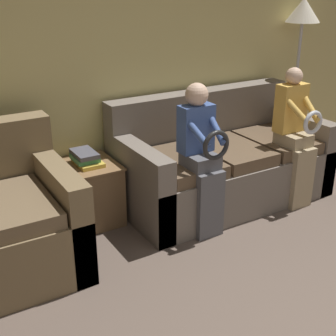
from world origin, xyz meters
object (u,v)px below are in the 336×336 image
at_px(book_stack, 86,158).
at_px(floor_lamp, 302,23).
at_px(child_left_seated, 202,153).
at_px(side_shelf, 89,192).
at_px(child_right_seated, 296,133).
at_px(couch_main, 220,164).

xyz_separation_m(book_stack, floor_lamp, (2.40, 0.07, 0.94)).
relative_size(child_left_seated, side_shelf, 2.32).
distance_m(child_right_seated, book_stack, 1.85).
bearing_deg(book_stack, child_left_seated, -40.06).
height_order(child_left_seated, child_right_seated, child_right_seated).
bearing_deg(child_right_seated, side_shelf, 160.60).
height_order(child_left_seated, floor_lamp, floor_lamp).
relative_size(child_left_seated, child_right_seated, 0.98).
height_order(couch_main, side_shelf, couch_main).
height_order(child_left_seated, book_stack, child_left_seated).
xyz_separation_m(couch_main, child_right_seated, (0.51, -0.41, 0.34)).
relative_size(child_left_seated, book_stack, 4.11).
xyz_separation_m(child_left_seated, child_right_seated, (1.01, 0.00, -0.00)).
xyz_separation_m(child_right_seated, side_shelf, (-1.74, 0.61, -0.41)).
bearing_deg(side_shelf, couch_main, -9.27).
bearing_deg(book_stack, floor_lamp, 1.73).
relative_size(couch_main, side_shelf, 3.68).
distance_m(couch_main, side_shelf, 1.25).
xyz_separation_m(child_right_seated, floor_lamp, (0.65, 0.69, 0.84)).
bearing_deg(book_stack, child_right_seated, -19.42).
height_order(book_stack, floor_lamp, floor_lamp).
xyz_separation_m(side_shelf, book_stack, (-0.01, 0.00, 0.31)).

